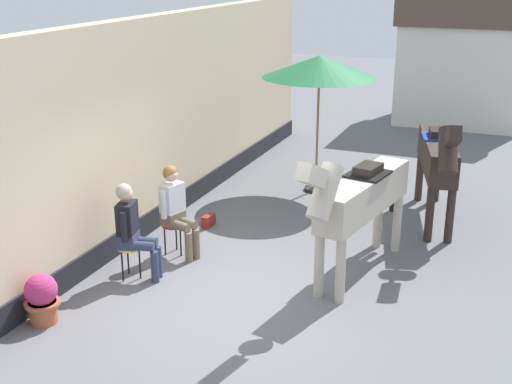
{
  "coord_description": "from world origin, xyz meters",
  "views": [
    {
      "loc": [
        3.03,
        -7.28,
        4.24
      ],
      "look_at": [
        -0.4,
        1.2,
        1.05
      ],
      "focal_mm": 47.17,
      "sensor_mm": 36.0,
      "label": 1
    }
  ],
  "objects_px": {
    "seated_visitor_near": "(132,227)",
    "cafe_parasol": "(319,67)",
    "satchel_bag": "(208,221)",
    "saddled_horse_far": "(438,156)",
    "seated_visitor_far": "(176,206)",
    "flower_planter_near": "(42,298)",
    "saddled_horse_near": "(360,198)"
  },
  "relations": [
    {
      "from": "saddled_horse_near",
      "to": "cafe_parasol",
      "type": "height_order",
      "value": "cafe_parasol"
    },
    {
      "from": "satchel_bag",
      "to": "flower_planter_near",
      "type": "bearing_deg",
      "value": -2.23
    },
    {
      "from": "saddled_horse_near",
      "to": "cafe_parasol",
      "type": "xyz_separation_m",
      "value": [
        -1.62,
        3.3,
        1.2
      ]
    },
    {
      "from": "saddled_horse_near",
      "to": "seated_visitor_far",
      "type": "bearing_deg",
      "value": -172.79
    },
    {
      "from": "seated_visitor_near",
      "to": "cafe_parasol",
      "type": "bearing_deg",
      "value": 74.98
    },
    {
      "from": "seated_visitor_near",
      "to": "cafe_parasol",
      "type": "relative_size",
      "value": 0.54
    },
    {
      "from": "seated_visitor_far",
      "to": "satchel_bag",
      "type": "height_order",
      "value": "seated_visitor_far"
    },
    {
      "from": "seated_visitor_near",
      "to": "satchel_bag",
      "type": "bearing_deg",
      "value": 86.93
    },
    {
      "from": "saddled_horse_near",
      "to": "cafe_parasol",
      "type": "relative_size",
      "value": 1.15
    },
    {
      "from": "seated_visitor_near",
      "to": "saddled_horse_near",
      "type": "relative_size",
      "value": 0.47
    },
    {
      "from": "saddled_horse_near",
      "to": "saddled_horse_far",
      "type": "bearing_deg",
      "value": 73.84
    },
    {
      "from": "satchel_bag",
      "to": "saddled_horse_far",
      "type": "bearing_deg",
      "value": 120.95
    },
    {
      "from": "saddled_horse_near",
      "to": "satchel_bag",
      "type": "xyz_separation_m",
      "value": [
        -2.73,
        0.86,
        -1.06
      ]
    },
    {
      "from": "saddled_horse_far",
      "to": "cafe_parasol",
      "type": "height_order",
      "value": "cafe_parasol"
    },
    {
      "from": "seated_visitor_near",
      "to": "saddled_horse_far",
      "type": "xyz_separation_m",
      "value": [
        3.55,
        3.72,
        0.38
      ]
    },
    {
      "from": "saddled_horse_near",
      "to": "flower_planter_near",
      "type": "height_order",
      "value": "saddled_horse_near"
    },
    {
      "from": "seated_visitor_near",
      "to": "seated_visitor_far",
      "type": "bearing_deg",
      "value": 79.49
    },
    {
      "from": "seated_visitor_far",
      "to": "flower_planter_near",
      "type": "xyz_separation_m",
      "value": [
        -0.57,
        -2.38,
        -0.44
      ]
    },
    {
      "from": "seated_visitor_far",
      "to": "seated_visitor_near",
      "type": "bearing_deg",
      "value": -100.51
    },
    {
      "from": "flower_planter_near",
      "to": "saddled_horse_far",
      "type": "bearing_deg",
      "value": 52.65
    },
    {
      "from": "satchel_bag",
      "to": "cafe_parasol",
      "type": "bearing_deg",
      "value": 161.55
    },
    {
      "from": "cafe_parasol",
      "to": "satchel_bag",
      "type": "height_order",
      "value": "cafe_parasol"
    },
    {
      "from": "seated_visitor_far",
      "to": "satchel_bag",
      "type": "bearing_deg",
      "value": 92.76
    },
    {
      "from": "seated_visitor_far",
      "to": "flower_planter_near",
      "type": "height_order",
      "value": "seated_visitor_far"
    },
    {
      "from": "seated_visitor_near",
      "to": "saddled_horse_near",
      "type": "xyz_separation_m",
      "value": [
        2.84,
        1.26,
        0.38
      ]
    },
    {
      "from": "saddled_horse_far",
      "to": "seated_visitor_near",
      "type": "bearing_deg",
      "value": -133.69
    },
    {
      "from": "seated_visitor_near",
      "to": "seated_visitor_far",
      "type": "xyz_separation_m",
      "value": [
        0.17,
        0.92,
        0.0
      ]
    },
    {
      "from": "flower_planter_near",
      "to": "satchel_bag",
      "type": "bearing_deg",
      "value": 81.83
    },
    {
      "from": "seated_visitor_near",
      "to": "satchel_bag",
      "type": "relative_size",
      "value": 4.96
    },
    {
      "from": "satchel_bag",
      "to": "seated_visitor_far",
      "type": "bearing_deg",
      "value": 8.71
    },
    {
      "from": "seated_visitor_far",
      "to": "flower_planter_near",
      "type": "bearing_deg",
      "value": -103.48
    },
    {
      "from": "seated_visitor_far",
      "to": "saddled_horse_near",
      "type": "distance_m",
      "value": 2.72
    }
  ]
}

